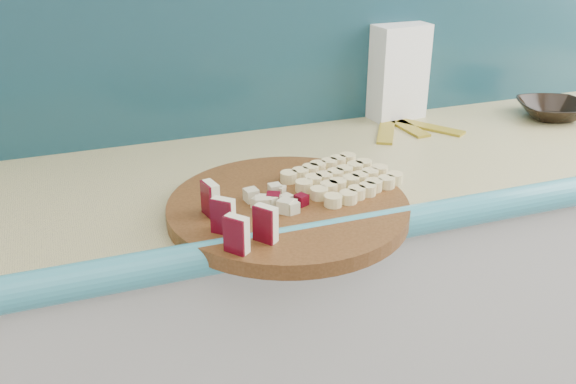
% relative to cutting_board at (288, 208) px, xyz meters
% --- Properties ---
extents(kitchen_counter, '(2.20, 0.63, 0.91)m').
position_rel_cutting_board_xyz_m(kitchen_counter, '(0.35, 0.20, -0.47)').
color(kitchen_counter, beige).
rests_on(kitchen_counter, ground).
extents(backsplash, '(2.20, 0.02, 0.50)m').
position_rel_cutting_board_xyz_m(backsplash, '(0.35, 0.49, 0.24)').
color(backsplash, teal).
rests_on(backsplash, kitchen_counter).
extents(cutting_board, '(0.57, 0.57, 0.03)m').
position_rel_cutting_board_xyz_m(cutting_board, '(0.00, 0.00, 0.00)').
color(cutting_board, '#41230E').
rests_on(cutting_board, kitchen_counter).
extents(apple_wedges, '(0.09, 0.18, 0.06)m').
position_rel_cutting_board_xyz_m(apple_wedges, '(-0.13, -0.09, 0.05)').
color(apple_wedges, '#F7F2C6').
rests_on(apple_wedges, cutting_board).
extents(apple_chunks, '(0.07, 0.08, 0.02)m').
position_rel_cutting_board_xyz_m(apple_chunks, '(-0.03, -0.01, 0.03)').
color(apple_chunks, beige).
rests_on(apple_chunks, cutting_board).
extents(banana_slices, '(0.23, 0.21, 0.02)m').
position_rel_cutting_board_xyz_m(banana_slices, '(0.13, 0.04, 0.02)').
color(banana_slices, '#EED991').
rests_on(banana_slices, cutting_board).
extents(brown_bowl, '(0.23, 0.23, 0.04)m').
position_rel_cutting_board_xyz_m(brown_bowl, '(0.86, 0.30, 0.01)').
color(brown_bowl, black).
rests_on(brown_bowl, kitchen_counter).
extents(flour_bag, '(0.15, 0.12, 0.25)m').
position_rel_cutting_board_xyz_m(flour_bag, '(0.47, 0.46, 0.11)').
color(flour_bag, white).
rests_on(flour_bag, kitchen_counter).
extents(banana_peel, '(0.25, 0.21, 0.01)m').
position_rel_cutting_board_xyz_m(banana_peel, '(0.45, 0.35, -0.01)').
color(banana_peel, '#B39C22').
rests_on(banana_peel, kitchen_counter).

